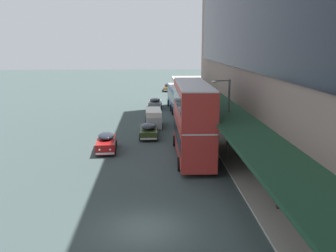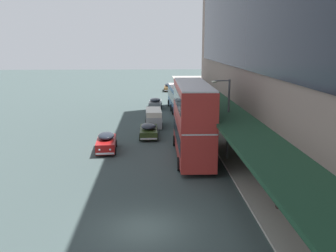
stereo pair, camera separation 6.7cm
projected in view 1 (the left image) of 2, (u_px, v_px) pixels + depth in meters
ground at (145, 228)px, 19.26m from camera, size 240.00×240.00×0.00m
transit_bus_kerbside_front at (179, 97)px, 52.84m from camera, size 3.05×10.78×3.36m
transit_bus_kerbside_rear at (193, 118)px, 30.58m from camera, size 2.88×10.54×6.19m
sedan_far_back at (106, 142)px, 33.00m from camera, size 1.93×4.33×1.61m
sedan_oncoming_front at (155, 103)px, 54.68m from camera, size 2.04×4.43×1.53m
sedan_trailing_mid at (168, 87)px, 74.85m from camera, size 1.99×4.90×1.52m
sedan_second_mid at (149, 130)px, 37.79m from camera, size 1.88×4.42×1.47m
vw_van at (153, 117)px, 42.78m from camera, size 1.98×4.59×1.96m
pedestrian_at_kerb at (278, 191)px, 21.12m from camera, size 0.33×0.62×1.86m
street_lamp at (226, 113)px, 29.73m from camera, size 1.50×0.28×6.42m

